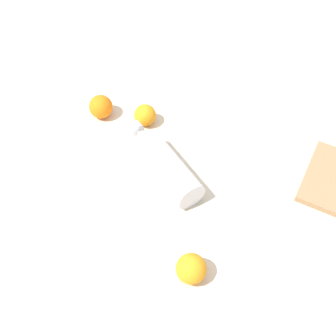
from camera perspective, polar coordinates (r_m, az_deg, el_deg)
The scene contains 6 objects.
ground_plane at distance 1.15m, azimuth -0.75°, elevation 0.58°, with size 2.40×2.40×0.00m, color beige.
water_bottle at distance 1.11m, azimuth -0.68°, elevation 0.85°, with size 0.25×0.24×0.08m.
orange_0 at distance 1.27m, azimuth -9.05°, elevation 8.17°, with size 0.07×0.07×0.07m, color orange.
orange_1 at distance 0.95m, azimuth 3.15°, elevation -13.41°, with size 0.07×0.07×0.07m, color orange.
orange_2 at distance 1.24m, azimuth -3.11°, elevation 7.14°, with size 0.06×0.06×0.06m, color orange.
cutting_board at distance 1.19m, azimuth 21.68°, elevation -1.54°, with size 0.22×0.16×0.02m, color #99724C.
Camera 1 is at (-0.70, -0.16, 0.90)m, focal length 45.16 mm.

